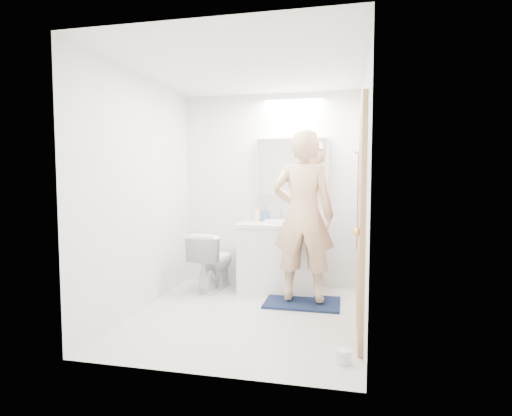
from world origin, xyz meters
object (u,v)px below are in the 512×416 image
(person, at_px, (303,216))
(soap_bottle_b, at_px, (265,214))
(toilet, at_px, (213,261))
(toothbrush_cup, at_px, (297,219))
(toilet_paper_roll, at_px, (344,356))
(medicine_cabinet, at_px, (292,166))
(soap_bottle_a, at_px, (257,212))
(vanity_cabinet, at_px, (279,258))

(person, height_order, soap_bottle_b, person)
(toilet, distance_m, soap_bottle_b, 0.86)
(person, xyz_separation_m, toothbrush_cup, (-0.13, 0.62, -0.09))
(toilet, distance_m, toilet_paper_roll, 2.34)
(medicine_cabinet, bearing_deg, person, -72.77)
(medicine_cabinet, xyz_separation_m, soap_bottle_a, (-0.43, -0.06, -0.57))
(vanity_cabinet, bearing_deg, toilet, -171.71)
(soap_bottle_a, distance_m, soap_bottle_b, 0.11)
(soap_bottle_b, bearing_deg, medicine_cabinet, 5.19)
(person, bearing_deg, soap_bottle_a, -43.56)
(vanity_cabinet, xyz_separation_m, toilet, (-0.79, -0.11, -0.04))
(vanity_cabinet, distance_m, toothbrush_cup, 0.54)
(soap_bottle_a, height_order, toilet_paper_roll, soap_bottle_a)
(medicine_cabinet, bearing_deg, toilet_paper_roll, -72.06)
(medicine_cabinet, distance_m, toilet, 1.51)
(medicine_cabinet, xyz_separation_m, toilet_paper_roll, (0.66, -2.02, -1.45))
(medicine_cabinet, height_order, soap_bottle_a, medicine_cabinet)
(toilet, xyz_separation_m, toothbrush_cup, (1.00, 0.28, 0.51))
(soap_bottle_a, relative_size, soap_bottle_b, 1.25)
(toilet, xyz_separation_m, soap_bottle_a, (0.49, 0.27, 0.58))
(medicine_cabinet, relative_size, toilet_paper_roll, 8.00)
(toilet, bearing_deg, soap_bottle_b, -146.07)
(soap_bottle_a, bearing_deg, toilet, -151.50)
(vanity_cabinet, height_order, toilet_paper_roll, vanity_cabinet)
(medicine_cabinet, distance_m, soap_bottle_b, 0.68)
(vanity_cabinet, relative_size, toilet, 1.28)
(person, height_order, soap_bottle_a, person)
(soap_bottle_a, height_order, toothbrush_cup, soap_bottle_a)
(vanity_cabinet, bearing_deg, soap_bottle_a, 153.55)
(person, bearing_deg, toilet, -16.94)
(soap_bottle_a, xyz_separation_m, toothbrush_cup, (0.51, 0.01, -0.07))
(vanity_cabinet, bearing_deg, medicine_cabinet, 58.02)
(person, distance_m, soap_bottle_b, 0.84)
(toothbrush_cup, bearing_deg, person, -77.91)
(soap_bottle_a, bearing_deg, person, -43.57)
(soap_bottle_b, distance_m, toothbrush_cup, 0.41)
(toilet_paper_roll, bearing_deg, person, 108.29)
(soap_bottle_a, bearing_deg, toilet_paper_roll, -61.02)
(vanity_cabinet, xyz_separation_m, soap_bottle_b, (-0.20, 0.18, 0.52))
(toilet, height_order, person, person)
(vanity_cabinet, xyz_separation_m, medicine_cabinet, (0.13, 0.21, 1.11))
(vanity_cabinet, distance_m, soap_bottle_a, 0.64)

